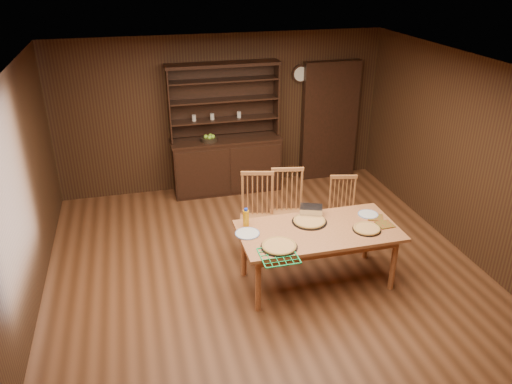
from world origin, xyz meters
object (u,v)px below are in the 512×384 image
object	(u,v)px
china_hutch	(226,158)
juice_bottle	(246,218)
chair_center	(287,206)
dining_table	(318,235)
chair_left	(257,211)
chair_right	(343,208)

from	to	relation	value
china_hutch	juice_bottle	xyz separation A→B (m)	(-0.27, -2.64, 0.26)
chair_center	juice_bottle	size ratio (longest dim) A/B	4.82
dining_table	china_hutch	bearing A→B (deg)	100.60
dining_table	chair_left	distance (m)	1.06
china_hutch	chair_left	bearing A→B (deg)	-89.14
china_hutch	juice_bottle	world-z (taller)	china_hutch
juice_bottle	dining_table	bearing A→B (deg)	-20.12
chair_left	dining_table	bearing A→B (deg)	-46.37
chair_left	chair_right	xyz separation A→B (m)	(1.22, -0.04, -0.09)
china_hutch	chair_right	size ratio (longest dim) A/B	2.24
chair_left	chair_center	distance (m)	0.43
china_hutch	chair_center	xyz separation A→B (m)	(0.46, -1.99, 0.01)
chair_right	china_hutch	bearing A→B (deg)	134.18
china_hutch	chair_left	size ratio (longest dim) A/B	1.92
dining_table	chair_right	bearing A→B (deg)	51.32
chair_left	chair_right	size ratio (longest dim) A/B	1.17
dining_table	chair_center	bearing A→B (deg)	95.33
china_hutch	juice_bottle	distance (m)	2.66
china_hutch	chair_center	distance (m)	2.05
chair_left	juice_bottle	size ratio (longest dim) A/B	4.82
china_hutch	chair_left	world-z (taller)	china_hutch
dining_table	juice_bottle	bearing A→B (deg)	159.88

